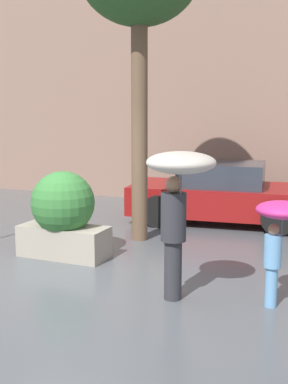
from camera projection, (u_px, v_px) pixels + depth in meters
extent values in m
plane|color=#51565B|center=(59.00, 277.00, 6.99)|extent=(40.00, 40.00, 0.00)
cube|color=#8C6B5B|center=(194.00, 87.00, 12.40)|extent=(18.00, 0.30, 6.00)
cube|color=#9E9384|center=(64.00, 241.00, 7.93)|extent=(1.49, 0.62, 0.52)
sphere|color=#337033|center=(63.00, 203.00, 7.83)|extent=(1.04, 1.04, 1.04)
cylinder|color=#2D2D33|center=(173.00, 270.00, 6.10)|extent=(0.22, 0.22, 0.77)
cylinder|color=#2D2D33|center=(173.00, 217.00, 5.99)|extent=(0.32, 0.32, 0.61)
sphere|color=#997056|center=(174.00, 184.00, 5.93)|extent=(0.21, 0.21, 0.21)
cylinder|color=#4C4C51|center=(181.00, 190.00, 5.81)|extent=(0.02, 0.02, 0.66)
ellipsoid|color=beige|center=(181.00, 163.00, 5.76)|extent=(0.84, 0.84, 0.27)
cylinder|color=#669ED1|center=(271.00, 287.00, 5.88)|extent=(0.15, 0.15, 0.50)
cylinder|color=#669ED1|center=(273.00, 251.00, 5.81)|extent=(0.21, 0.21, 0.40)
sphere|color=#997056|center=(274.00, 229.00, 5.76)|extent=(0.14, 0.14, 0.14)
cylinder|color=#4C4C51|center=(282.00, 230.00, 5.72)|extent=(0.02, 0.02, 0.50)
ellipsoid|color=#E02D84|center=(283.00, 210.00, 5.68)|extent=(0.63, 0.63, 0.20)
cube|color=maroon|center=(222.00, 199.00, 10.48)|extent=(4.08, 2.26, 0.61)
cube|color=#2D333D|center=(222.00, 174.00, 10.39)|extent=(1.92, 1.73, 0.50)
cylinder|color=black|center=(158.00, 211.00, 9.98)|extent=(0.69, 0.30, 0.67)
cylinder|color=black|center=(176.00, 197.00, 11.69)|extent=(0.69, 0.30, 0.67)
cylinder|color=black|center=(278.00, 218.00, 9.33)|extent=(0.69, 0.30, 0.67)
cylinder|color=black|center=(279.00, 202.00, 11.03)|extent=(0.69, 0.30, 0.67)
cylinder|color=brown|center=(139.00, 128.00, 8.72)|extent=(0.30, 0.30, 4.17)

